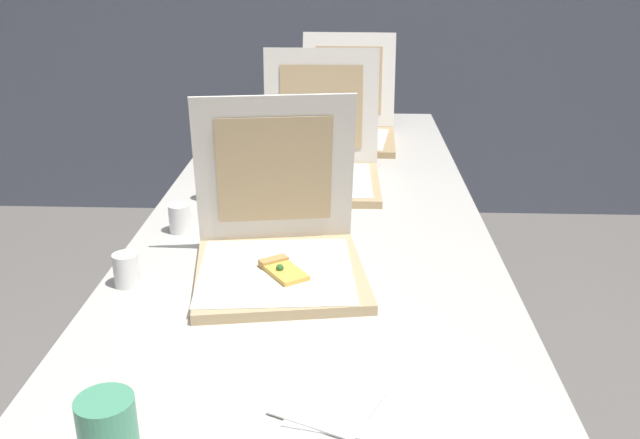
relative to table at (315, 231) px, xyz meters
name	(u,v)px	position (x,y,z in m)	size (l,w,h in m)	color
table	(315,231)	(0.00, 0.00, 0.00)	(0.87, 2.40, 0.74)	beige
pizza_box_front	(279,250)	(-0.06, -0.34, 0.10)	(0.40, 0.41, 0.37)	tan
pizza_box_middle	(320,165)	(0.00, 0.27, 0.10)	(0.36, 0.40, 0.37)	tan
pizza_box_back	(346,126)	(0.08, 0.76, 0.10)	(0.37, 0.49, 0.36)	tan
cup_white_near_center	(180,218)	(-0.33, -0.12, 0.08)	(0.05, 0.05, 0.07)	white
cup_white_near_left	(126,270)	(-0.37, -0.42, 0.08)	(0.05, 0.05, 0.07)	white
cup_white_mid	(207,187)	(-0.31, 0.11, 0.08)	(0.05, 0.05, 0.07)	white
cup_white_far	(250,156)	(-0.23, 0.42, 0.08)	(0.05, 0.05, 0.07)	white
cup_printed_front	(108,432)	(-0.24, -0.94, 0.10)	(0.08, 0.08, 0.10)	#4C9E75
napkin_pile	(330,403)	(0.06, -0.80, 0.05)	(0.19, 0.19, 0.01)	white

